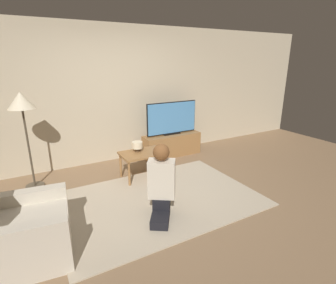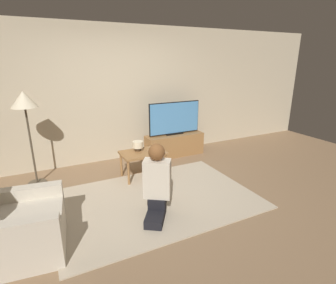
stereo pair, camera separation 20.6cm
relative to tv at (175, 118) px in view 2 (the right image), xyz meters
The scene contains 10 objects.
ground_plane 2.06m from the tv, 125.55° to the right, with size 10.00×10.00×0.00m, color #896B4C.
wall_back 1.27m from the tv, 160.76° to the left, with size 10.00×0.06×2.60m.
rug 2.06m from the tv, 125.55° to the right, with size 2.82×1.91×0.02m.
tv_stand 0.58m from the tv, 90.00° to the right, with size 1.24×0.36×0.46m.
tv is the anchor object (origin of this frame).
coffee_table 1.28m from the tv, 143.87° to the right, with size 0.75×0.49×0.46m.
floor_lamp 2.71m from the tv, behind, with size 0.38×0.38×1.52m.
armchair 3.47m from the tv, 146.70° to the right, with size 0.96×0.95×0.97m.
person_kneeling 2.30m from the tv, 123.29° to the right, with size 0.64×0.79×0.97m.
table_lamp 1.24m from the tv, 148.93° to the right, with size 0.18×0.18×0.17m.
Camera 2 is at (-1.36, -3.12, 1.97)m, focal length 28.00 mm.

